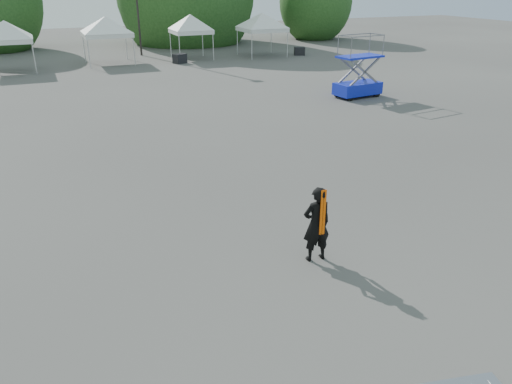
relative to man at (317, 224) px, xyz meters
name	(u,v)px	position (x,y,z in m)	size (l,w,h in m)	color
ground	(277,225)	(-0.06, 1.85, -0.88)	(120.00, 120.00, 0.00)	#474442
tree_far_e	(316,2)	(21.94, 38.85, 2.74)	(3.84, 3.84, 5.84)	#382314
tent_d	(4,25)	(-6.63, 29.35, 2.18)	(4.40, 4.40, 3.88)	silver
tent_e	(105,20)	(-0.06, 30.57, 2.18)	(4.73, 4.73, 3.88)	silver
tent_f	(190,18)	(6.15, 30.18, 2.17)	(4.01, 4.01, 3.88)	silver
tent_g	(262,16)	(11.86, 29.59, 2.18)	(4.62, 4.62, 3.88)	silver
man	(317,224)	(0.00, 0.00, 0.00)	(0.66, 0.45, 1.76)	black
scissor_lift	(359,66)	(10.36, 13.74, 0.72)	(2.60, 1.54, 3.18)	#0E27B9
crate_mid	(180,59)	(4.73, 28.58, -0.54)	(0.88, 0.68, 0.68)	black
crate_east	(299,51)	(14.91, 28.85, -0.56)	(0.83, 0.64, 0.64)	black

